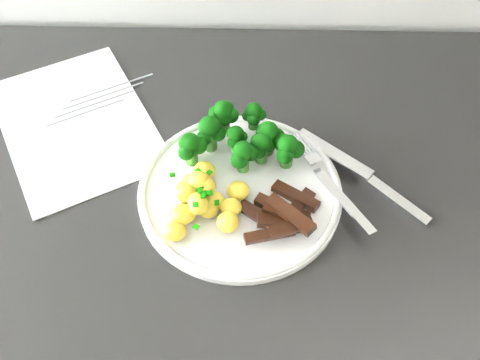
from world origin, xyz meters
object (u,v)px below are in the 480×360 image
Objects in this scene: broccoli at (242,137)px; fork at (332,185)px; knife at (377,186)px; counter at (182,318)px; recipe_paper at (76,123)px; plate at (240,191)px; potatoes at (203,200)px; beef_strips at (284,214)px.

broccoli reaches higher than fork.
counter is at bearing 176.70° from knife.
broccoli is 0.98× the size of fork.
recipe_paper is at bearing 161.84° from fork.
plate is at bearing -90.92° from broccoli.
recipe_paper reaches higher than counter.
counter is 9.34× the size of plate.
counter is 0.49m from plate.
recipe_paper is 2.86× the size of potatoes.
knife is (0.18, -0.05, -0.03)m from broccoli.
counter is 14.98× the size of broccoli.
fork reaches higher than recipe_paper.
recipe_paper is 0.43m from knife.
broccoli reaches higher than counter.
broccoli reaches higher than knife.
counter is 20.75× the size of potatoes.
fork is (0.12, -0.06, -0.03)m from broccoli.
fork is (0.16, 0.03, -0.01)m from potatoes.
counter is 0.52m from broccoli.
beef_strips reaches higher than fork.
plate is at bearing 141.15° from beef_strips.
knife reaches higher than recipe_paper.
plate is 0.07m from broccoli.
broccoli is 0.10m from potatoes.
broccoli is (0.12, 0.03, 0.51)m from counter.
knife is at bearing -14.79° from recipe_paper.
beef_strips is (0.05, -0.11, -0.02)m from broccoli.
potatoes reaches higher than fork.
recipe_paper is 2.04× the size of knife.
plate is 1.60× the size of broccoli.
potatoes is 0.23m from knife.
fork is (0.12, 0.00, 0.01)m from plate.
counter is 0.54m from fork.
recipe_paper is 3.19× the size of beef_strips.
counter is at bearing 174.18° from fork.
fork is at bearing 1.96° from plate.
counter is 0.52m from beef_strips.
recipe_paper is at bearing 150.65° from beef_strips.
counter is 0.50m from potatoes.
knife is (0.42, -0.11, 0.01)m from recipe_paper.
broccoli is 1.55× the size of beef_strips.
potatoes is at bearing -37.81° from recipe_paper.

